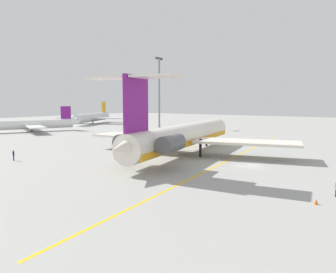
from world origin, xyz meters
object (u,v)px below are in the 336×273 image
airliner_mid_left (29,124)px  main_jetliner (183,136)px  airliner_mid_right (92,117)px  ground_crew_near_tail (139,135)px  safety_cone_nose (316,202)px  light_mast (159,90)px  ground_crew_near_nose (13,154)px

airliner_mid_left → main_jetliner: bearing=104.9°
airliner_mid_right → ground_crew_near_tail: (-33.07, -54.81, -1.85)m
main_jetliner → safety_cone_nose: size_ratio=84.81×
main_jetliner → ground_crew_near_tail: size_ratio=26.80×
ground_crew_near_tail → main_jetliner: bearing=111.4°
main_jetliner → light_mast: size_ratio=1.74×
airliner_mid_left → airliner_mid_right: airliner_mid_right is taller
ground_crew_near_nose → safety_cone_nose: bearing=-86.3°
airliner_mid_left → light_mast: 48.05m
airliner_mid_left → light_mast: size_ratio=1.01×
ground_crew_near_nose → airliner_mid_right: bearing=38.4°
safety_cone_nose → light_mast: light_mast is taller
airliner_mid_left → safety_cone_nose: airliner_mid_left is taller
airliner_mid_right → light_mast: bearing=67.3°
ground_crew_near_tail → safety_cone_nose: bearing=111.9°
airliner_mid_right → ground_crew_near_nose: bearing=15.4°
airliner_mid_right → light_mast: 38.78m
ground_crew_near_nose → airliner_mid_left: bearing=54.2°
safety_cone_nose → airliner_mid_left: bearing=73.2°
airliner_mid_left → ground_crew_near_tail: bearing=121.0°
ground_crew_near_tail → safety_cone_nose: size_ratio=3.16×
airliner_mid_left → ground_crew_near_nose: (-31.86, -45.95, -1.32)m
main_jetliner → ground_crew_near_nose: main_jetliner is taller
airliner_mid_right → airliner_mid_left: bearing=-7.1°
safety_cone_nose → main_jetliner: bearing=56.8°
main_jetliner → light_mast: (50.10, 41.61, 10.89)m
ground_crew_near_tail → airliner_mid_left: bearing=-27.8°
airliner_mid_left → light_mast: light_mast is taller
ground_crew_near_nose → light_mast: bearing=15.1°
airliner_mid_left → ground_crew_near_nose: size_ratio=14.73×
airliner_mid_right → main_jetliner: bearing=33.9°
airliner_mid_left → ground_crew_near_nose: bearing=79.6°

